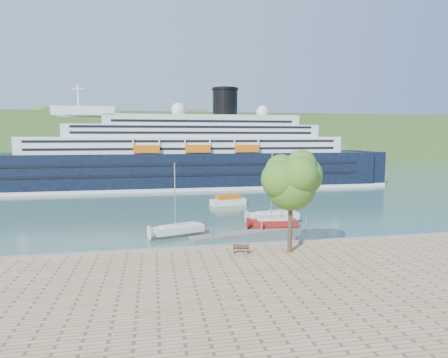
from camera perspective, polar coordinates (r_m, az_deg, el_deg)
ground at (r=44.03m, az=4.15°, el=-11.28°), size 400.00×400.00×0.00m
far_hillside at (r=185.84m, az=-7.35°, el=5.98°), size 400.00×50.00×24.00m
quay_coping at (r=43.50m, az=4.23°, el=-9.91°), size 220.00×0.50×0.30m
cruise_ship at (r=99.39m, az=-6.89°, el=6.28°), size 117.24×17.55×26.31m
park_bench at (r=40.71m, az=2.60°, el=-10.45°), size 1.88×1.09×1.13m
promenade_tree at (r=40.43m, az=10.13°, el=-2.81°), size 7.20×7.20×11.92m
floating_pontoon at (r=52.35m, az=3.93°, el=-8.17°), size 17.13×6.10×0.38m
sailboat_white_near at (r=50.47m, az=-6.92°, el=-3.43°), size 7.67×4.13×9.55m
sailboat_red at (r=54.37m, az=7.78°, el=-2.85°), size 7.38×2.74×9.31m
sailboat_white_far at (r=58.46m, az=7.80°, el=-1.56°), size 8.27×2.52×10.61m
tender_launch at (r=74.12m, az=0.61°, el=-3.19°), size 7.38×3.73×1.95m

